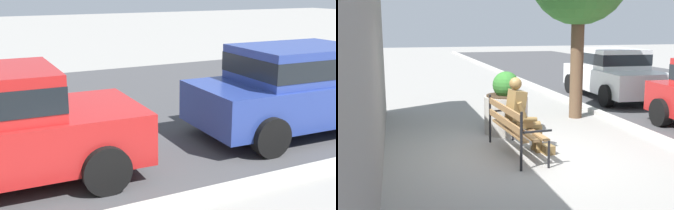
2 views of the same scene
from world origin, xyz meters
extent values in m
plane|color=gray|center=(0.00, 0.00, 0.00)|extent=(80.00, 80.00, 0.00)
cube|color=#B2AFA8|center=(0.00, 2.90, 0.06)|extent=(60.00, 0.20, 0.12)
cube|color=gray|center=(1.50, -2.60, 1.70)|extent=(12.00, 0.50, 3.41)
cube|color=olive|center=(-0.10, -0.21, 0.45)|extent=(1.70, 0.21, 0.04)
cube|color=olive|center=(-0.11, -0.03, 0.45)|extent=(1.70, 0.21, 0.04)
cube|color=olive|center=(-0.12, 0.15, 0.45)|extent=(1.70, 0.21, 0.04)
cube|color=olive|center=(-0.10, -0.30, 0.62)|extent=(1.70, 0.13, 0.11)
cube|color=olive|center=(-0.10, -0.30, 0.84)|extent=(1.70, 0.13, 0.11)
cylinder|color=black|center=(-1.00, 0.12, 0.23)|extent=(0.04, 0.04, 0.45)
cylinder|color=black|center=(-0.98, -0.35, 0.47)|extent=(0.04, 0.04, 0.95)
cube|color=black|center=(-0.99, -0.08, 0.62)|extent=(0.06, 0.48, 0.03)
cylinder|color=black|center=(0.75, 0.22, 0.23)|extent=(0.04, 0.04, 0.45)
cylinder|color=black|center=(0.78, -0.24, 0.47)|extent=(0.04, 0.04, 0.95)
cube|color=black|center=(0.77, 0.03, 0.62)|extent=(0.06, 0.48, 0.03)
cube|color=olive|center=(-0.16, 0.03, 0.56)|extent=(0.38, 0.36, 0.16)
cube|color=olive|center=(-0.14, -0.07, 0.88)|extent=(0.39, 0.33, 0.55)
sphere|color=olive|center=(-0.14, -0.08, 1.26)|extent=(0.22, 0.22, 0.22)
cylinder|color=olive|center=(-0.36, -0.07, 0.83)|extent=(0.11, 0.19, 0.29)
cylinder|color=olive|center=(-0.39, 0.07, 0.66)|extent=(0.11, 0.27, 0.10)
cylinder|color=olive|center=(0.07, -0.02, 0.83)|extent=(0.11, 0.19, 0.29)
cylinder|color=olive|center=(0.07, 0.12, 0.66)|extent=(0.11, 0.27, 0.10)
cylinder|color=olive|center=(-0.26, 0.16, 0.52)|extent=(0.17, 0.38, 0.14)
cylinder|color=olive|center=(-0.28, 0.34, 0.25)|extent=(0.11, 0.11, 0.50)
cube|color=olive|center=(-0.29, 0.40, 0.04)|extent=(0.14, 0.25, 0.07)
cylinder|color=olive|center=(-0.08, 0.18, 0.52)|extent=(0.17, 0.38, 0.14)
cylinder|color=olive|center=(-0.11, 0.36, 0.25)|extent=(0.11, 0.11, 0.50)
cube|color=olive|center=(-0.11, 0.42, 0.04)|extent=(0.14, 0.25, 0.07)
cube|color=olive|center=(0.01, 0.48, 0.08)|extent=(0.30, 0.21, 0.16)
cylinder|color=#A8A399|center=(-1.65, 0.15, 0.39)|extent=(0.92, 0.92, 0.79)
cylinder|color=#38281C|center=(-1.65, 0.15, 0.80)|extent=(0.83, 0.83, 0.03)
sphere|color=#2D6B28|center=(-1.65, 0.15, 1.03)|extent=(0.57, 0.57, 0.57)
cylinder|color=brown|center=(-2.68, 2.22, 1.31)|extent=(0.32, 0.32, 2.63)
cube|color=silver|center=(-5.03, 4.51, 0.61)|extent=(4.15, 1.82, 0.70)
cube|color=silver|center=(-5.18, 4.51, 1.26)|extent=(2.18, 1.62, 0.60)
cube|color=black|center=(-5.18, 4.51, 1.26)|extent=(2.19, 1.64, 0.33)
cylinder|color=black|center=(-3.67, 5.32, 0.32)|extent=(0.65, 0.24, 0.64)
cylinder|color=black|center=(-3.72, 3.62, 0.32)|extent=(0.65, 0.24, 0.64)
cylinder|color=black|center=(-6.34, 5.39, 0.32)|extent=(0.65, 0.24, 0.64)
cylinder|color=black|center=(-6.39, 3.69, 0.32)|extent=(0.65, 0.24, 0.64)
cylinder|color=black|center=(-1.31, 3.69, 0.32)|extent=(0.65, 0.24, 0.64)
camera|label=1|loc=(-0.32, -1.44, 2.57)|focal=48.12mm
camera|label=2|loc=(6.86, -2.10, 2.24)|focal=45.23mm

